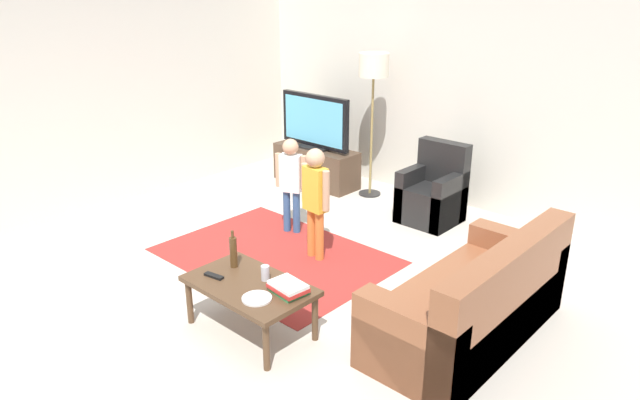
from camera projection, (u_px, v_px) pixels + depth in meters
ground at (275, 284)px, 5.26m from camera, size 7.80×7.80×0.00m
wall_back at (457, 92)px, 6.85m from camera, size 6.00×0.12×2.70m
wall_left at (93, 94)px, 6.68m from camera, size 0.12×6.00×2.70m
area_rug at (275, 256)px, 5.80m from camera, size 2.20×1.60×0.01m
tv_stand at (316, 166)px, 7.79m from camera, size 1.20×0.44×0.50m
tv at (315, 122)px, 7.56m from camera, size 1.10×0.28×0.71m
couch at (477, 306)px, 4.36m from camera, size 0.80×1.80×0.86m
armchair at (434, 196)px, 6.57m from camera, size 0.60×0.60×0.90m
floor_lamp at (374, 73)px, 6.93m from camera, size 0.36×0.36×1.78m
child_near_tv at (291, 177)px, 6.15m from camera, size 0.33×0.20×1.04m
child_center at (315, 194)px, 5.54m from camera, size 0.37×0.18×1.12m
coffee_table at (250, 289)px, 4.44m from camera, size 1.00×0.60×0.42m
book_stack at (288, 288)px, 4.27m from camera, size 0.30×0.24×0.08m
bottle at (233, 252)px, 4.63m from camera, size 0.06×0.06×0.32m
tv_remote at (214, 276)px, 4.51m from camera, size 0.18×0.08×0.02m
soda_can at (265, 273)px, 4.45m from camera, size 0.07×0.07×0.12m
plate at (257, 298)px, 4.20m from camera, size 0.22×0.22×0.02m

